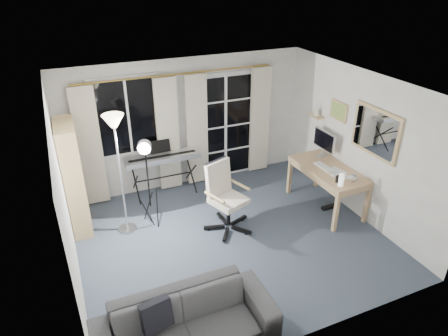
# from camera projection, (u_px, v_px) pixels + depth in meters

# --- Properties ---
(floor) EXTENTS (4.50, 4.00, 0.02)m
(floor) POSITION_uv_depth(u_px,v_px,m) (231.00, 239.00, 6.23)
(floor) COLOR #353C4D
(floor) RESTS_ON ground
(window) EXTENTS (1.20, 0.08, 1.40)m
(window) POSITION_uv_depth(u_px,v_px,m) (128.00, 116.00, 6.77)
(window) COLOR white
(window) RESTS_ON floor
(french_door) EXTENTS (1.32, 0.09, 2.11)m
(french_door) POSITION_uv_depth(u_px,v_px,m) (225.00, 127.00, 7.63)
(french_door) COLOR white
(french_door) RESTS_ON floor
(curtains) EXTENTS (3.60, 0.07, 2.13)m
(curtains) POSITION_uv_depth(u_px,v_px,m) (182.00, 132.00, 7.21)
(curtains) COLOR gold
(curtains) RESTS_ON floor
(bookshelf) EXTENTS (0.30, 0.83, 1.77)m
(bookshelf) POSITION_uv_depth(u_px,v_px,m) (72.00, 181.00, 6.12)
(bookshelf) COLOR tan
(bookshelf) RESTS_ON floor
(torchiere_lamp) EXTENTS (0.33, 0.33, 1.95)m
(torchiere_lamp) POSITION_uv_depth(u_px,v_px,m) (116.00, 140.00, 5.72)
(torchiere_lamp) COLOR #B2B2B7
(torchiere_lamp) RESTS_ON floor
(keyboard_piano) EXTENTS (1.35, 0.67, 0.97)m
(keyboard_piano) POSITION_uv_depth(u_px,v_px,m) (162.00, 158.00, 7.07)
(keyboard_piano) COLOR black
(keyboard_piano) RESTS_ON floor
(studio_light) EXTENTS (0.34, 0.34, 1.54)m
(studio_light) POSITION_uv_depth(u_px,v_px,m) (145.00, 157.00, 5.97)
(studio_light) COLOR black
(studio_light) RESTS_ON floor
(office_chair) EXTENTS (0.78, 0.75, 1.12)m
(office_chair) POSITION_uv_depth(u_px,v_px,m) (223.00, 190.00, 6.24)
(office_chair) COLOR black
(office_chair) RESTS_ON floor
(desk) EXTENTS (0.73, 1.42, 0.75)m
(desk) POSITION_uv_depth(u_px,v_px,m) (328.00, 173.00, 6.74)
(desk) COLOR tan
(desk) RESTS_ON floor
(monitor) EXTENTS (0.18, 0.54, 0.47)m
(monitor) POSITION_uv_depth(u_px,v_px,m) (324.00, 141.00, 7.01)
(monitor) COLOR silver
(monitor) RESTS_ON desk
(desk_clutter) EXTENTS (0.43, 0.86, 0.95)m
(desk_clutter) POSITION_uv_depth(u_px,v_px,m) (333.00, 184.00, 6.57)
(desk_clutter) COLOR white
(desk_clutter) RESTS_ON desk
(mug) EXTENTS (0.13, 0.10, 0.12)m
(mug) POSITION_uv_depth(u_px,v_px,m) (354.00, 177.00, 6.30)
(mug) COLOR silver
(mug) RESTS_ON desk
(wall_mirror) EXTENTS (0.04, 0.94, 0.74)m
(wall_mirror) POSITION_uv_depth(u_px,v_px,m) (376.00, 132.00, 6.01)
(wall_mirror) COLOR tan
(wall_mirror) RESTS_ON floor
(framed_print) EXTENTS (0.03, 0.42, 0.32)m
(framed_print) POSITION_uv_depth(u_px,v_px,m) (339.00, 111.00, 6.73)
(framed_print) COLOR tan
(framed_print) RESTS_ON floor
(wall_shelf) EXTENTS (0.16, 0.30, 0.18)m
(wall_shelf) POSITION_uv_depth(u_px,v_px,m) (317.00, 113.00, 7.20)
(wall_shelf) COLOR tan
(wall_shelf) RESTS_ON floor
(sofa) EXTENTS (2.02, 0.59, 0.79)m
(sofa) POSITION_uv_depth(u_px,v_px,m) (185.00, 318.00, 4.34)
(sofa) COLOR #2E2E31
(sofa) RESTS_ON floor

